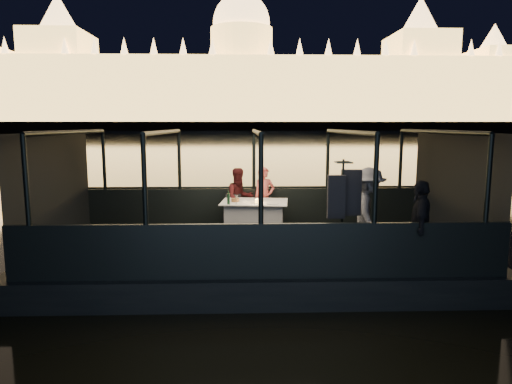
{
  "coord_description": "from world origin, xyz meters",
  "views": [
    {
      "loc": [
        -0.3,
        -9.02,
        2.94
      ],
      "look_at": [
        0.0,
        0.4,
        1.55
      ],
      "focal_mm": 32.0,
      "sensor_mm": 36.0,
      "label": 1
    }
  ],
  "objects_px": {
    "passenger_dark": "(420,222)",
    "chair_port_right": "(263,211)",
    "chair_port_left": "(233,212)",
    "coat_stand": "(342,216)",
    "wine_bottle": "(228,197)",
    "dining_table_central": "(255,218)",
    "person_man_maroon": "(240,197)",
    "passenger_stripe": "(368,212)",
    "person_woman_coral": "(264,197)"
  },
  "relations": [
    {
      "from": "coat_stand",
      "to": "passenger_dark",
      "type": "distance_m",
      "value": 1.28
    },
    {
      "from": "chair_port_right",
      "to": "coat_stand",
      "type": "distance_m",
      "value": 3.2
    },
    {
      "from": "chair_port_right",
      "to": "coat_stand",
      "type": "xyz_separation_m",
      "value": [
        1.21,
        -2.93,
        0.45
      ]
    },
    {
      "from": "dining_table_central",
      "to": "coat_stand",
      "type": "height_order",
      "value": "coat_stand"
    },
    {
      "from": "chair_port_left",
      "to": "chair_port_right",
      "type": "xyz_separation_m",
      "value": [
        0.7,
        0.1,
        0.0
      ]
    },
    {
      "from": "person_man_maroon",
      "to": "passenger_dark",
      "type": "bearing_deg",
      "value": -70.41
    },
    {
      "from": "dining_table_central",
      "to": "wine_bottle",
      "type": "bearing_deg",
      "value": -147.66
    },
    {
      "from": "chair_port_left",
      "to": "passenger_dark",
      "type": "xyz_separation_m",
      "value": [
        3.16,
        -3.09,
        0.4
      ]
    },
    {
      "from": "dining_table_central",
      "to": "chair_port_left",
      "type": "distance_m",
      "value": 0.68
    },
    {
      "from": "chair_port_right",
      "to": "person_man_maroon",
      "type": "distance_m",
      "value": 0.64
    },
    {
      "from": "coat_stand",
      "to": "passenger_dark",
      "type": "bearing_deg",
      "value": -11.66
    },
    {
      "from": "chair_port_left",
      "to": "person_woman_coral",
      "type": "height_order",
      "value": "person_woman_coral"
    },
    {
      "from": "passenger_stripe",
      "to": "passenger_dark",
      "type": "height_order",
      "value": "passenger_stripe"
    },
    {
      "from": "dining_table_central",
      "to": "wine_bottle",
      "type": "distance_m",
      "value": 0.85
    },
    {
      "from": "dining_table_central",
      "to": "passenger_stripe",
      "type": "xyz_separation_m",
      "value": [
        2.03,
        -1.78,
        0.47
      ]
    },
    {
      "from": "chair_port_right",
      "to": "wine_bottle",
      "type": "distance_m",
      "value": 1.3
    },
    {
      "from": "chair_port_left",
      "to": "wine_bottle",
      "type": "bearing_deg",
      "value": -116.9
    },
    {
      "from": "passenger_stripe",
      "to": "wine_bottle",
      "type": "relative_size",
      "value": 5.83
    },
    {
      "from": "person_man_maroon",
      "to": "wine_bottle",
      "type": "bearing_deg",
      "value": -124.46
    },
    {
      "from": "dining_table_central",
      "to": "chair_port_left",
      "type": "relative_size",
      "value": 1.76
    },
    {
      "from": "chair_port_left",
      "to": "wine_bottle",
      "type": "relative_size",
      "value": 2.85
    },
    {
      "from": "coat_stand",
      "to": "person_man_maroon",
      "type": "bearing_deg",
      "value": 119.64
    },
    {
      "from": "chair_port_left",
      "to": "dining_table_central",
      "type": "bearing_deg",
      "value": -65.44
    },
    {
      "from": "dining_table_central",
      "to": "passenger_dark",
      "type": "relative_size",
      "value": 0.94
    },
    {
      "from": "coat_stand",
      "to": "wine_bottle",
      "type": "xyz_separation_m",
      "value": [
        -1.99,
        2.01,
        0.02
      ]
    },
    {
      "from": "person_man_maroon",
      "to": "passenger_stripe",
      "type": "distance_m",
      "value": 3.45
    },
    {
      "from": "dining_table_central",
      "to": "person_man_maroon",
      "type": "bearing_deg",
      "value": 114.85
    },
    {
      "from": "chair_port_left",
      "to": "person_man_maroon",
      "type": "distance_m",
      "value": 0.42
    },
    {
      "from": "wine_bottle",
      "to": "chair_port_right",
      "type": "bearing_deg",
      "value": 49.87
    },
    {
      "from": "person_woman_coral",
      "to": "person_man_maroon",
      "type": "relative_size",
      "value": 1.02
    },
    {
      "from": "passenger_stripe",
      "to": "passenger_dark",
      "type": "xyz_separation_m",
      "value": [
        0.64,
        -0.84,
        0.0
      ]
    },
    {
      "from": "coat_stand",
      "to": "person_man_maroon",
      "type": "xyz_separation_m",
      "value": [
        -1.76,
        3.09,
        -0.15
      ]
    },
    {
      "from": "person_man_maroon",
      "to": "coat_stand",
      "type": "bearing_deg",
      "value": -82.75
    },
    {
      "from": "passenger_stripe",
      "to": "chair_port_right",
      "type": "bearing_deg",
      "value": 46.74
    },
    {
      "from": "passenger_dark",
      "to": "chair_port_right",
      "type": "bearing_deg",
      "value": -121.49
    },
    {
      "from": "coat_stand",
      "to": "passenger_stripe",
      "type": "relative_size",
      "value": 1.11
    },
    {
      "from": "wine_bottle",
      "to": "chair_port_left",
      "type": "bearing_deg",
      "value": 84.42
    },
    {
      "from": "passenger_dark",
      "to": "wine_bottle",
      "type": "distance_m",
      "value": 3.95
    },
    {
      "from": "person_woman_coral",
      "to": "dining_table_central",
      "type": "bearing_deg",
      "value": -132.36
    },
    {
      "from": "dining_table_central",
      "to": "person_man_maroon",
      "type": "relative_size",
      "value": 1.01
    },
    {
      "from": "person_woman_coral",
      "to": "chair_port_right",
      "type": "bearing_deg",
      "value": -126.55
    },
    {
      "from": "chair_port_left",
      "to": "coat_stand",
      "type": "bearing_deg",
      "value": -77.4
    },
    {
      "from": "chair_port_left",
      "to": "wine_bottle",
      "type": "height_order",
      "value": "wine_bottle"
    },
    {
      "from": "chair_port_right",
      "to": "person_man_maroon",
      "type": "relative_size",
      "value": 0.58
    },
    {
      "from": "chair_port_left",
      "to": "passenger_stripe",
      "type": "height_order",
      "value": "passenger_stripe"
    },
    {
      "from": "person_woman_coral",
      "to": "passenger_stripe",
      "type": "xyz_separation_m",
      "value": [
        1.78,
        -2.5,
        0.1
      ]
    },
    {
      "from": "chair_port_left",
      "to": "chair_port_right",
      "type": "distance_m",
      "value": 0.71
    },
    {
      "from": "dining_table_central",
      "to": "coat_stand",
      "type": "bearing_deg",
      "value": -58.99
    },
    {
      "from": "chair_port_left",
      "to": "coat_stand",
      "type": "relative_size",
      "value": 0.44
    },
    {
      "from": "dining_table_central",
      "to": "wine_bottle",
      "type": "xyz_separation_m",
      "value": [
        -0.56,
        -0.36,
        0.53
      ]
    }
  ]
}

